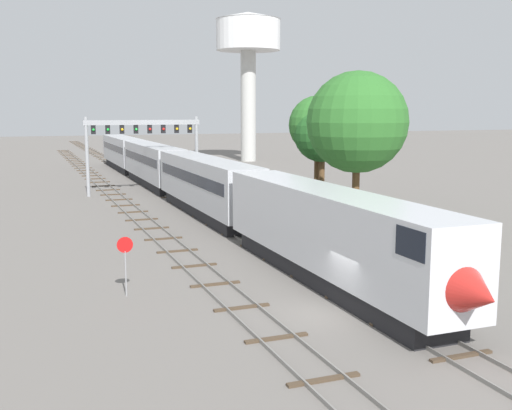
{
  "coord_description": "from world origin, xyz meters",
  "views": [
    {
      "loc": [
        -12.39,
        -23.08,
        8.76
      ],
      "look_at": [
        1.0,
        12.0,
        3.0
      ],
      "focal_mm": 43.49,
      "sensor_mm": 36.0,
      "label": 1
    }
  ],
  "objects_px": {
    "trackside_tree_left": "(318,125)",
    "trackside_tree_right": "(357,122)",
    "passenger_train": "(174,172)",
    "water_tower": "(248,42)",
    "signal_gantry": "(143,137)",
    "stop_sign": "(125,258)",
    "trackside_tree_mid": "(322,134)"
  },
  "relations": [
    {
      "from": "water_tower",
      "to": "trackside_tree_left",
      "type": "distance_m",
      "value": 51.27
    },
    {
      "from": "stop_sign",
      "to": "trackside_tree_mid",
      "type": "height_order",
      "value": "trackside_tree_mid"
    },
    {
      "from": "water_tower",
      "to": "stop_sign",
      "type": "height_order",
      "value": "water_tower"
    },
    {
      "from": "passenger_train",
      "to": "water_tower",
      "type": "height_order",
      "value": "water_tower"
    },
    {
      "from": "passenger_train",
      "to": "water_tower",
      "type": "xyz_separation_m",
      "value": [
        22.72,
        40.04,
        17.48
      ]
    },
    {
      "from": "water_tower",
      "to": "stop_sign",
      "type": "distance_m",
      "value": 81.28
    },
    {
      "from": "signal_gantry",
      "to": "stop_sign",
      "type": "bearing_deg",
      "value": -102.14
    },
    {
      "from": "signal_gantry",
      "to": "trackside_tree_mid",
      "type": "distance_m",
      "value": 19.38
    },
    {
      "from": "trackside_tree_left",
      "to": "trackside_tree_mid",
      "type": "distance_m",
      "value": 1.18
    },
    {
      "from": "signal_gantry",
      "to": "stop_sign",
      "type": "xyz_separation_m",
      "value": [
        -7.75,
        -36.04,
        -4.15
      ]
    },
    {
      "from": "trackside_tree_left",
      "to": "trackside_tree_right",
      "type": "relative_size",
      "value": 0.87
    },
    {
      "from": "passenger_train",
      "to": "trackside_tree_right",
      "type": "height_order",
      "value": "trackside_tree_right"
    },
    {
      "from": "trackside_tree_left",
      "to": "trackside_tree_mid",
      "type": "bearing_deg",
      "value": -89.23
    },
    {
      "from": "signal_gantry",
      "to": "passenger_train",
      "type": "bearing_deg",
      "value": -60.28
    },
    {
      "from": "passenger_train",
      "to": "trackside_tree_left",
      "type": "bearing_deg",
      "value": -35.43
    },
    {
      "from": "trackside_tree_mid",
      "to": "trackside_tree_left",
      "type": "bearing_deg",
      "value": 90.77
    },
    {
      "from": "trackside_tree_left",
      "to": "trackside_tree_right",
      "type": "xyz_separation_m",
      "value": [
        -2.72,
        -11.96,
        0.52
      ]
    },
    {
      "from": "signal_gantry",
      "to": "water_tower",
      "type": "xyz_separation_m",
      "value": [
        24.97,
        36.09,
        14.07
      ]
    },
    {
      "from": "passenger_train",
      "to": "trackside_tree_right",
      "type": "relative_size",
      "value": 7.58
    },
    {
      "from": "passenger_train",
      "to": "signal_gantry",
      "type": "distance_m",
      "value": 5.68
    },
    {
      "from": "trackside_tree_right",
      "to": "stop_sign",
      "type": "bearing_deg",
      "value": -148.48
    },
    {
      "from": "trackside_tree_right",
      "to": "passenger_train",
      "type": "bearing_deg",
      "value": 114.1
    },
    {
      "from": "water_tower",
      "to": "passenger_train",
      "type": "bearing_deg",
      "value": -119.58
    },
    {
      "from": "water_tower",
      "to": "stop_sign",
      "type": "bearing_deg",
      "value": -114.4
    },
    {
      "from": "stop_sign",
      "to": "trackside_tree_left",
      "type": "bearing_deg",
      "value": 47.33
    },
    {
      "from": "signal_gantry",
      "to": "trackside_tree_right",
      "type": "distance_m",
      "value": 26.91
    },
    {
      "from": "trackside_tree_left",
      "to": "trackside_tree_mid",
      "type": "relative_size",
      "value": 1.08
    },
    {
      "from": "stop_sign",
      "to": "trackside_tree_mid",
      "type": "bearing_deg",
      "value": 46.16
    },
    {
      "from": "trackside_tree_left",
      "to": "trackside_tree_right",
      "type": "bearing_deg",
      "value": -102.8
    },
    {
      "from": "signal_gantry",
      "to": "trackside_tree_right",
      "type": "xyz_separation_m",
      "value": [
        11.37,
        -24.32,
        1.84
      ]
    },
    {
      "from": "stop_sign",
      "to": "signal_gantry",
      "type": "bearing_deg",
      "value": 77.86
    },
    {
      "from": "trackside_tree_left",
      "to": "trackside_tree_right",
      "type": "height_order",
      "value": "trackside_tree_right"
    }
  ]
}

